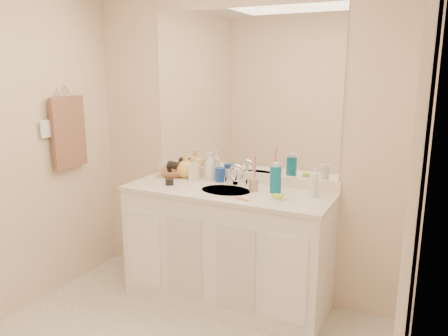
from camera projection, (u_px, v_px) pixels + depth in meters
wall_back at (243, 140)px, 3.33m from camera, size 2.60×0.02×2.40m
wall_right at (421, 216)px, 1.63m from camera, size 0.02×2.60×2.40m
vanity_cabinet at (227, 248)px, 3.26m from camera, size 1.50×0.55×0.85m
countertop at (227, 191)px, 3.16m from camera, size 1.52×0.57×0.03m
backsplash at (242, 176)px, 3.38m from camera, size 1.52×0.03×0.08m
sink_basin at (226, 192)px, 3.14m from camera, size 0.37×0.37×0.02m
faucet at (236, 177)px, 3.28m from camera, size 0.02×0.02×0.11m
mirror at (243, 93)px, 3.24m from camera, size 1.48×0.01×1.20m
blue_mug at (220, 175)px, 3.37m from camera, size 0.09×0.09×0.11m
tan_cup at (254, 185)px, 3.11m from camera, size 0.07×0.07×0.09m
toothbrush at (255, 171)px, 3.08m from camera, size 0.02×0.04×0.21m
mouthwash_bottle at (276, 180)px, 3.06m from camera, size 0.10×0.10×0.19m
clear_pump_bottle at (314, 185)px, 2.97m from camera, size 0.08×0.08×0.16m
soap_dish at (278, 199)px, 2.90m from camera, size 0.11×0.10×0.01m
green_soap at (278, 196)px, 2.90m from camera, size 0.08×0.07×0.02m
orange_comb at (242, 199)px, 2.91m from camera, size 0.11×0.05×0.00m
dark_jar at (169, 182)px, 3.28m from camera, size 0.07×0.07×0.04m
soap_bottle_white at (210, 166)px, 3.43m from camera, size 0.08×0.09×0.21m
soap_bottle_cream at (195, 168)px, 3.43m from camera, size 0.10×0.10×0.18m
soap_bottle_yellow at (186, 166)px, 3.49m from camera, size 0.16×0.16×0.19m
wicker_basket at (173, 173)px, 3.54m from camera, size 0.30×0.30×0.06m
hair_dryer at (175, 165)px, 3.52m from camera, size 0.13×0.08×0.06m
towel_ring at (63, 93)px, 3.33m from camera, size 0.01×0.11×0.11m
hand_towel at (69, 132)px, 3.39m from camera, size 0.04×0.32×0.55m
switch_plate at (45, 129)px, 3.21m from camera, size 0.01×0.08×0.13m
door at (407, 301)px, 1.42m from camera, size 0.02×0.82×2.00m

